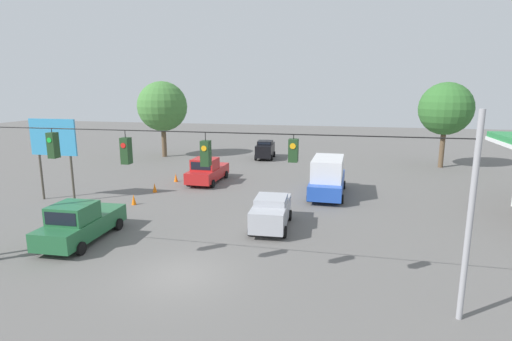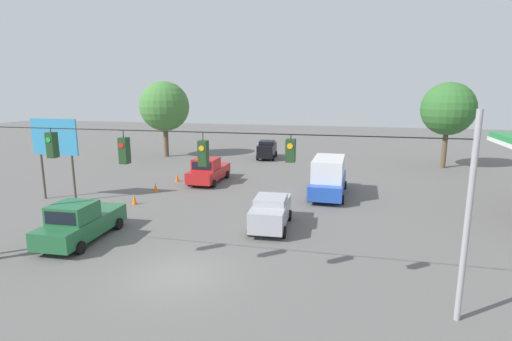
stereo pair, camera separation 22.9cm
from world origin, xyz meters
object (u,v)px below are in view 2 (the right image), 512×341
object	(u,v)px
pickup_truck_green_parked_shoulder	(80,222)
sedan_silver_crossing_near	(271,211)
pickup_truck_red_withflow_far	(208,171)
tree_horizon_left	(165,106)
box_truck_blue_oncoming_far	(328,177)
roadside_billboard	(55,142)
traffic_cone_third	(134,199)
traffic_cone_nearest	(67,234)
traffic_cone_second	(104,214)
tree_horizon_right	(448,109)
sedan_black_withflow_deep	(267,149)
traffic_cone_fifth	(177,177)
overhead_signal_span	(161,177)
traffic_cone_fourth	(156,187)

from	to	relation	value
pickup_truck_green_parked_shoulder	sedan_silver_crossing_near	distance (m)	10.08
pickup_truck_red_withflow_far	tree_horizon_left	bearing A→B (deg)	-50.77
box_truck_blue_oncoming_far	tree_horizon_left	world-z (taller)	tree_horizon_left
pickup_truck_red_withflow_far	roadside_billboard	world-z (taller)	roadside_billboard
pickup_truck_green_parked_shoulder	traffic_cone_third	xyz separation A→B (m)	(0.71, -6.56, -0.62)
box_truck_blue_oncoming_far	roadside_billboard	size ratio (longest dim) A/B	1.15
traffic_cone_nearest	traffic_cone_second	bearing A→B (deg)	-89.60
roadside_billboard	tree_horizon_right	bearing A→B (deg)	-147.18
tree_horizon_left	sedan_black_withflow_deep	bearing A→B (deg)	-173.92
sedan_silver_crossing_near	traffic_cone_fifth	world-z (taller)	sedan_silver_crossing_near
box_truck_blue_oncoming_far	tree_horizon_right	bearing A→B (deg)	-128.53
traffic_cone_second	tree_horizon_right	bearing A→B (deg)	-136.62
traffic_cone_nearest	tree_horizon_left	distance (m)	26.62
tree_horizon_right	sedan_black_withflow_deep	bearing A→B (deg)	-3.73
box_truck_blue_oncoming_far	traffic_cone_third	distance (m)	13.78
overhead_signal_span	roadside_billboard	world-z (taller)	overhead_signal_span
sedan_silver_crossing_near	tree_horizon_left	size ratio (longest dim) A/B	0.53
traffic_cone_fourth	traffic_cone_second	bearing A→B (deg)	90.89
pickup_truck_red_withflow_far	tree_horizon_right	distance (m)	23.92
pickup_truck_green_parked_shoulder	traffic_cone_fourth	distance (m)	9.98
sedan_silver_crossing_near	roadside_billboard	bearing A→B (deg)	-8.42
traffic_cone_fourth	tree_horizon_left	bearing A→B (deg)	-67.33
pickup_truck_green_parked_shoulder	tree_horizon_right	world-z (taller)	tree_horizon_right
overhead_signal_span	traffic_cone_third	distance (m)	12.94
traffic_cone_nearest	traffic_cone_third	bearing A→B (deg)	-90.12
overhead_signal_span	roadside_billboard	distance (m)	16.22
overhead_signal_span	tree_horizon_left	distance (m)	31.61
roadside_billboard	tree_horizon_right	distance (m)	34.51
traffic_cone_fourth	box_truck_blue_oncoming_far	bearing A→B (deg)	-171.33
overhead_signal_span	pickup_truck_red_withflow_far	size ratio (longest dim) A/B	3.98
traffic_cone_nearest	tree_horizon_right	world-z (taller)	tree_horizon_right
traffic_cone_nearest	traffic_cone_fourth	bearing A→B (deg)	-89.27
sedan_silver_crossing_near	traffic_cone_nearest	distance (m)	10.83
pickup_truck_green_parked_shoulder	box_truck_blue_oncoming_far	distance (m)	16.86
pickup_truck_green_parked_shoulder	tree_horizon_left	bearing A→B (deg)	-74.03
overhead_signal_span	pickup_truck_green_parked_shoulder	xyz separation A→B (m)	(6.40, -3.45, -3.48)
pickup_truck_red_withflow_far	traffic_cone_third	bearing A→B (deg)	69.79
pickup_truck_green_parked_shoulder	traffic_cone_fourth	bearing A→B (deg)	-85.11
pickup_truck_green_parked_shoulder	sedan_black_withflow_deep	size ratio (longest dim) A/B	1.29
traffic_cone_nearest	traffic_cone_fifth	world-z (taller)	same
pickup_truck_green_parked_shoulder	traffic_cone_fourth	xyz separation A→B (m)	(0.85, -9.92, -0.62)
tree_horizon_left	box_truck_blue_oncoming_far	bearing A→B (deg)	145.42
traffic_cone_nearest	traffic_cone_second	world-z (taller)	same
traffic_cone_nearest	roadside_billboard	distance (m)	9.52
traffic_cone_second	traffic_cone_third	xyz separation A→B (m)	(-0.04, -3.42, 0.00)
sedan_black_withflow_deep	traffic_cone_nearest	xyz separation A→B (m)	(5.15, 26.50, -0.69)
traffic_cone_second	traffic_cone_fifth	bearing A→B (deg)	-90.17
overhead_signal_span	tree_horizon_right	size ratio (longest dim) A/B	2.56
traffic_cone_third	sedan_silver_crossing_near	bearing A→B (deg)	166.23
sedan_silver_crossing_near	tree_horizon_left	world-z (taller)	tree_horizon_left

